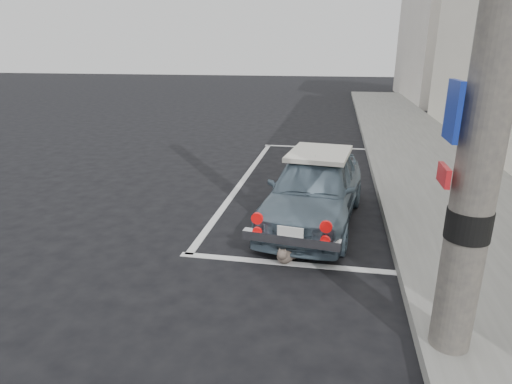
# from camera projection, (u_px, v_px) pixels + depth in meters

# --- Properties ---
(ground) EXTENTS (80.00, 80.00, 0.00)m
(ground) POSITION_uv_depth(u_px,v_px,m) (260.00, 244.00, 6.07)
(ground) COLOR black
(ground) RESTS_ON ground
(sidewalk) EXTENTS (2.80, 40.00, 0.15)m
(sidewalk) POSITION_uv_depth(u_px,v_px,m) (463.00, 206.00, 7.36)
(sidewalk) COLOR slate
(sidewalk) RESTS_ON ground
(building_far) EXTENTS (3.50, 10.00, 8.00)m
(building_far) POSITION_uv_depth(u_px,v_px,m) (446.00, 21.00, 22.34)
(building_far) COLOR beige
(building_far) RESTS_ON ground
(pline_rear) EXTENTS (3.00, 0.12, 0.01)m
(pline_rear) POSITION_uv_depth(u_px,v_px,m) (292.00, 264.00, 5.52)
(pline_rear) COLOR silver
(pline_rear) RESTS_ON ground
(pline_front) EXTENTS (3.00, 0.12, 0.01)m
(pline_front) POSITION_uv_depth(u_px,v_px,m) (318.00, 147.00, 12.04)
(pline_front) COLOR silver
(pline_front) RESTS_ON ground
(pline_side) EXTENTS (0.12, 7.00, 0.01)m
(pline_side) POSITION_uv_depth(u_px,v_px,m) (243.00, 180.00, 9.03)
(pline_side) COLOR silver
(pline_side) RESTS_ON ground
(retro_coupe) EXTENTS (1.71, 3.40, 1.11)m
(retro_coupe) POSITION_uv_depth(u_px,v_px,m) (314.00, 188.00, 6.71)
(retro_coupe) COLOR slate
(retro_coupe) RESTS_ON ground
(cat) EXTENTS (0.28, 0.50, 0.27)m
(cat) POSITION_uv_depth(u_px,v_px,m) (285.00, 254.00, 5.53)
(cat) COLOR #6A5F51
(cat) RESTS_ON ground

